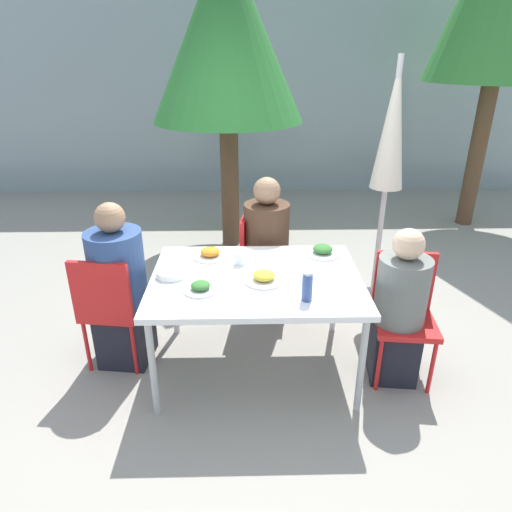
% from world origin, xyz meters
% --- Properties ---
extents(ground_plane, '(24.00, 24.00, 0.00)m').
position_xyz_m(ground_plane, '(0.00, 0.00, 0.00)').
color(ground_plane, gray).
extents(building_facade, '(10.00, 0.20, 3.00)m').
position_xyz_m(building_facade, '(0.00, 4.58, 1.50)').
color(building_facade, '#89999E').
rests_on(building_facade, ground).
extents(dining_table, '(1.39, 1.02, 0.73)m').
position_xyz_m(dining_table, '(0.00, 0.00, 0.68)').
color(dining_table, white).
rests_on(dining_table, ground).
extents(chair_left, '(0.45, 0.45, 0.87)m').
position_xyz_m(chair_left, '(-1.00, 0.05, 0.51)').
color(chair_left, red).
rests_on(chair_left, ground).
extents(person_left, '(0.38, 0.38, 1.21)m').
position_xyz_m(person_left, '(-0.94, 0.12, 0.56)').
color(person_left, black).
rests_on(person_left, ground).
extents(chair_right, '(0.44, 0.44, 0.87)m').
position_xyz_m(chair_right, '(1.00, -0.04, 0.51)').
color(chair_right, red).
rests_on(chair_right, ground).
extents(person_right, '(0.34, 0.34, 1.10)m').
position_xyz_m(person_right, '(0.94, -0.11, 0.52)').
color(person_right, black).
rests_on(person_right, ground).
extents(chair_far, '(0.45, 0.45, 0.87)m').
position_xyz_m(chair_far, '(0.03, 0.82, 0.51)').
color(chair_far, red).
rests_on(chair_far, ground).
extents(person_far, '(0.37, 0.37, 1.20)m').
position_xyz_m(person_far, '(0.10, 0.76, 0.56)').
color(person_far, '#383842').
rests_on(person_far, ground).
extents(closed_umbrella, '(0.36, 0.36, 2.07)m').
position_xyz_m(closed_umbrella, '(1.08, 0.91, 1.42)').
color(closed_umbrella, '#333333').
rests_on(closed_umbrella, ground).
extents(plate_0, '(0.26, 0.26, 0.07)m').
position_xyz_m(plate_0, '(0.05, -0.07, 0.75)').
color(plate_0, white).
rests_on(plate_0, dining_table).
extents(plate_1, '(0.22, 0.22, 0.06)m').
position_xyz_m(plate_1, '(-0.35, -0.18, 0.75)').
color(plate_1, white).
rests_on(plate_1, dining_table).
extents(plate_2, '(0.25, 0.25, 0.07)m').
position_xyz_m(plate_2, '(-0.32, 0.32, 0.75)').
color(plate_2, white).
rests_on(plate_2, dining_table).
extents(plate_3, '(0.26, 0.26, 0.07)m').
position_xyz_m(plate_3, '(0.50, 0.35, 0.75)').
color(plate_3, white).
rests_on(plate_3, dining_table).
extents(bottle, '(0.06, 0.06, 0.19)m').
position_xyz_m(bottle, '(0.30, -0.31, 0.82)').
color(bottle, '#334C8E').
rests_on(bottle, dining_table).
extents(drinking_cup, '(0.08, 0.08, 0.09)m').
position_xyz_m(drinking_cup, '(-0.11, 0.20, 0.77)').
color(drinking_cup, white).
rests_on(drinking_cup, dining_table).
extents(salad_bowl, '(0.19, 0.19, 0.05)m').
position_xyz_m(salad_bowl, '(-0.56, 0.02, 0.75)').
color(salad_bowl, white).
rests_on(salad_bowl, dining_table).
extents(tree_behind_left, '(1.57, 1.57, 3.11)m').
position_xyz_m(tree_behind_left, '(-0.24, 2.32, 2.24)').
color(tree_behind_left, brown).
rests_on(tree_behind_left, ground).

